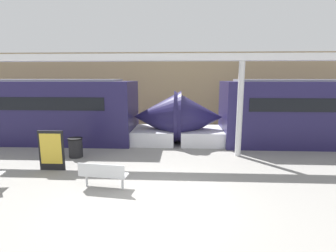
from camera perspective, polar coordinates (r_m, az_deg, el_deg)
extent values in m
plane|color=gray|center=(7.28, -3.42, -16.34)|extent=(60.00, 60.00, 0.00)
cube|color=tan|center=(18.57, 0.66, 8.10)|extent=(56.00, 0.20, 5.00)
cone|color=#231E4C|center=(13.35, 6.59, 1.97)|extent=(2.43, 2.63, 2.63)
cube|color=silver|center=(13.54, 7.48, -2.10)|extent=(2.18, 2.46, 0.70)
cone|color=#231E4C|center=(13.38, -2.33, 2.05)|extent=(2.43, 2.63, 2.63)
cube|color=silver|center=(13.58, -3.27, -1.99)|extent=(2.18, 2.46, 0.70)
cube|color=silver|center=(8.25, -13.75, -10.20)|extent=(1.49, 0.62, 0.04)
cube|color=silver|center=(8.01, -14.40, -9.31)|extent=(1.44, 0.22, 0.37)
cylinder|color=silver|center=(8.57, -17.29, -11.13)|extent=(0.07, 0.07, 0.39)
cylinder|color=silver|center=(8.12, -9.87, -12.03)|extent=(0.07, 0.07, 0.39)
cylinder|color=black|center=(11.63, -19.46, -4.58)|extent=(0.56, 0.56, 0.76)
cylinder|color=black|center=(11.54, -19.58, -2.62)|extent=(0.59, 0.59, 0.06)
cube|color=black|center=(10.25, -24.03, -4.90)|extent=(0.91, 0.06, 1.45)
cube|color=gold|center=(10.20, -24.15, -4.56)|extent=(0.77, 0.01, 1.10)
cylinder|color=silver|center=(11.24, 15.37, 3.43)|extent=(0.24, 0.24, 3.94)
cube|color=silver|center=(11.20, 15.91, 14.21)|extent=(28.00, 0.60, 0.28)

